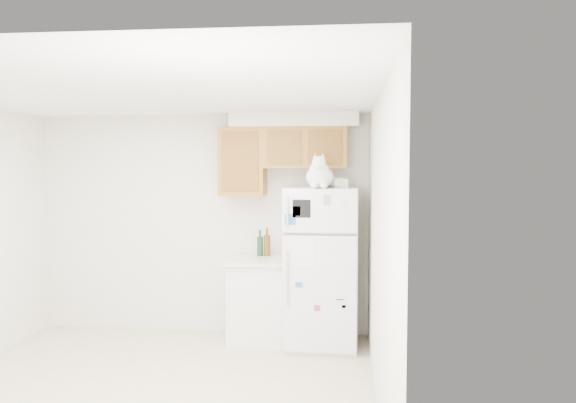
# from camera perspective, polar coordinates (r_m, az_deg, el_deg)

# --- Properties ---
(ground_plane) EXTENTS (3.80, 4.00, 0.01)m
(ground_plane) POSITION_cam_1_polar(r_m,az_deg,el_deg) (5.02, -14.53, -19.12)
(ground_plane) COLOR beige
(room_shell) EXTENTS (3.84, 4.04, 2.52)m
(room_shell) POSITION_cam_1_polar(r_m,az_deg,el_deg) (4.82, -12.47, 0.54)
(room_shell) COLOR silver
(room_shell) RESTS_ON ground_plane
(refrigerator) EXTENTS (0.76, 0.78, 1.70)m
(refrigerator) POSITION_cam_1_polar(r_m,az_deg,el_deg) (6.03, 3.38, -6.63)
(refrigerator) COLOR silver
(refrigerator) RESTS_ON ground_plane
(base_counter) EXTENTS (0.64, 0.64, 0.92)m
(base_counter) POSITION_cam_1_polar(r_m,az_deg,el_deg) (6.25, -3.02, -9.89)
(base_counter) COLOR white
(base_counter) RESTS_ON ground_plane
(cat) EXTENTS (0.34, 0.50, 0.36)m
(cat) POSITION_cam_1_polar(r_m,az_deg,el_deg) (5.68, 3.25, 2.69)
(cat) COLOR white
(cat) RESTS_ON refrigerator
(storage_box_back) EXTENTS (0.20, 0.16, 0.10)m
(storage_box_back) POSITION_cam_1_polar(r_m,az_deg,el_deg) (6.08, 4.71, 1.97)
(storage_box_back) COLOR white
(storage_box_back) RESTS_ON refrigerator
(storage_box_front) EXTENTS (0.17, 0.13, 0.09)m
(storage_box_front) POSITION_cam_1_polar(r_m,az_deg,el_deg) (5.88, 5.34, 1.86)
(storage_box_front) COLOR white
(storage_box_front) RESTS_ON refrigerator
(bottle_green) EXTENTS (0.07, 0.07, 0.29)m
(bottle_green) POSITION_cam_1_polar(r_m,az_deg,el_deg) (6.29, -2.86, -4.22)
(bottle_green) COLOR #19381E
(bottle_green) RESTS_ON base_counter
(bottle_amber) EXTENTS (0.07, 0.07, 0.32)m
(bottle_amber) POSITION_cam_1_polar(r_m,az_deg,el_deg) (6.28, -2.15, -4.12)
(bottle_amber) COLOR #593814
(bottle_amber) RESTS_ON base_counter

